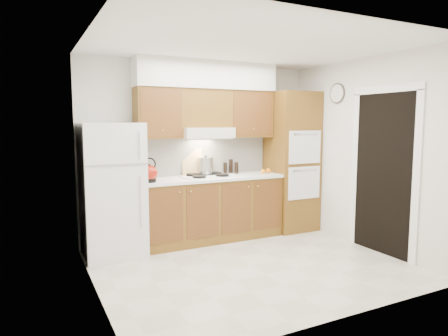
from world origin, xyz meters
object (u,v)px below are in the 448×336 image
Objects in this scene: oven_cabinet at (291,162)px; kettle at (149,173)px; fridge at (112,190)px; stock_pot at (206,166)px.

oven_cabinet reaches higher than kettle.
fridge is at bearing -172.28° from kettle.
oven_cabinet is 10.18× the size of kettle.
stock_pot is at bearing 172.62° from oven_cabinet.
kettle is at bearing -162.52° from stock_pot.
oven_cabinet is 9.56× the size of stock_pot.
fridge is 0.78× the size of oven_cabinet.
fridge is at bearing -171.18° from stock_pot.
oven_cabinet is 2.37m from kettle.
stock_pot is (1.42, 0.22, 0.23)m from fridge.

